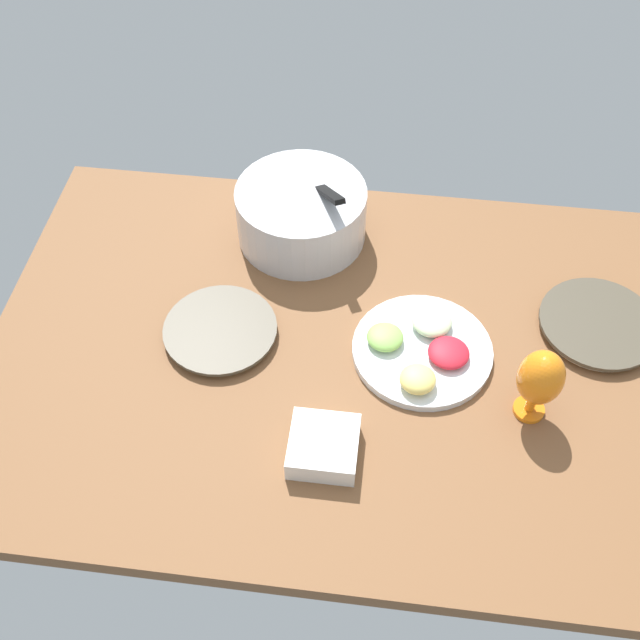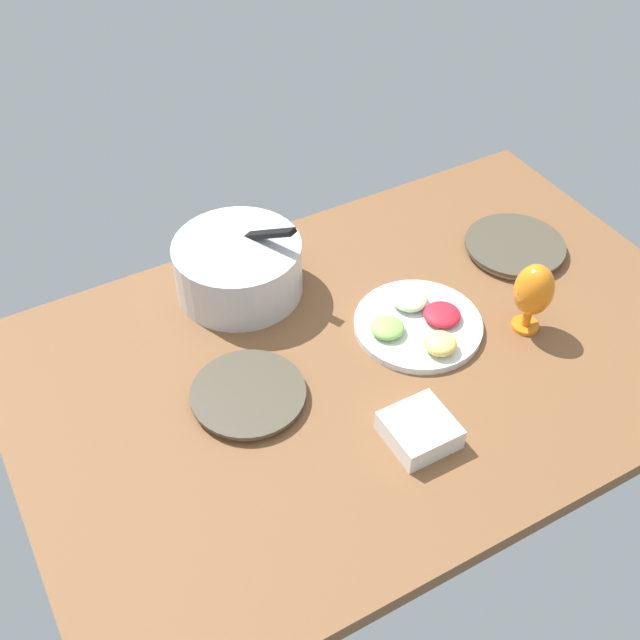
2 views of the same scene
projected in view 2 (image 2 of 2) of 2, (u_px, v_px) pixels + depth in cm
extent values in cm
cube|color=brown|center=(372.00, 358.00, 180.57)|extent=(160.00, 104.00, 4.00)
cylinder|color=beige|center=(249.00, 396.00, 168.92)|extent=(22.72, 22.72, 1.41)
cylinder|color=#494233|center=(248.00, 393.00, 168.14)|extent=(24.70, 24.70, 0.85)
cylinder|color=beige|center=(514.00, 248.00, 204.67)|extent=(23.66, 23.66, 1.51)
cylinder|color=#494233|center=(515.00, 245.00, 203.83)|extent=(25.71, 25.71, 0.91)
cylinder|color=silver|center=(238.00, 268.00, 189.74)|extent=(30.65, 30.65, 13.73)
cylinder|color=white|center=(237.00, 254.00, 186.87)|extent=(27.58, 27.58, 2.47)
cube|color=black|center=(257.00, 235.00, 186.17)|extent=(11.80, 21.05, 12.57)
cylinder|color=silver|center=(418.00, 325.00, 184.20)|extent=(29.87, 29.87, 1.80)
ellipsoid|color=red|center=(441.00, 314.00, 183.72)|extent=(8.70, 8.70, 2.67)
ellipsoid|color=beige|center=(410.00, 299.00, 186.91)|extent=(8.64, 8.64, 3.19)
ellipsoid|color=#8CC659|center=(387.00, 328.00, 180.23)|extent=(7.78, 7.78, 2.89)
ellipsoid|color=#F9E072|center=(440.00, 344.00, 175.99)|extent=(7.41, 7.41, 3.79)
cylinder|color=orange|center=(525.00, 325.00, 184.67)|extent=(6.33, 6.33, 1.00)
cylinder|color=orange|center=(527.00, 317.00, 182.89)|extent=(2.00, 2.00, 4.12)
ellipsoid|color=orange|center=(534.00, 290.00, 176.90)|extent=(8.99, 8.99, 13.06)
cube|color=white|center=(419.00, 430.00, 160.11)|extent=(13.16, 13.16, 5.11)
cube|color=#F9E072|center=(420.00, 425.00, 158.97)|extent=(10.79, 10.79, 1.64)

